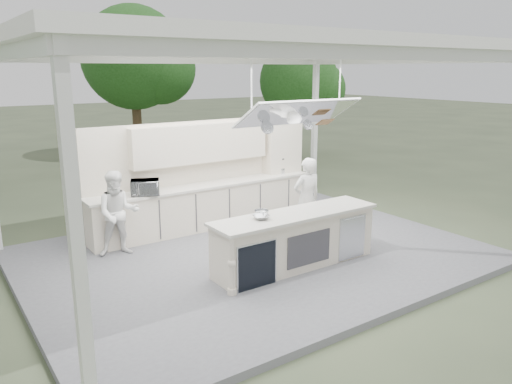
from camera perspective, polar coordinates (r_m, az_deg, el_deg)
ground at (r=9.36m, az=-0.01°, el=-7.62°), size 90.00×90.00×0.00m
stage_deck at (r=9.34m, az=-0.01°, el=-7.28°), size 8.00×6.00×0.12m
tent at (r=8.70m, az=0.05°, el=15.72°), size 8.20×6.20×3.86m
demo_island at (r=8.57m, az=4.45°, el=-5.49°), size 3.10×0.79×0.95m
back_counter at (r=10.71m, az=-5.78°, el=-1.52°), size 5.08×0.72×0.95m
back_wall_unit at (r=10.90m, az=-4.41°, el=4.03°), size 5.05×0.48×2.25m
tree_cluster at (r=17.61m, az=-19.31°, el=12.68°), size 19.55×9.40×5.85m
head_chef at (r=9.84m, az=5.81°, el=-0.82°), size 0.64×0.46×1.65m
sous_chef at (r=9.34m, az=-15.48°, el=-2.36°), size 0.89×0.77×1.56m
toaster_oven at (r=9.82m, az=-12.56°, el=0.51°), size 0.64×0.55×0.30m
bowl_large at (r=8.07m, az=0.58°, el=-2.89°), size 0.32×0.32×0.07m
bowl_small at (r=8.32m, az=0.63°, el=-2.35°), size 0.31×0.31×0.08m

